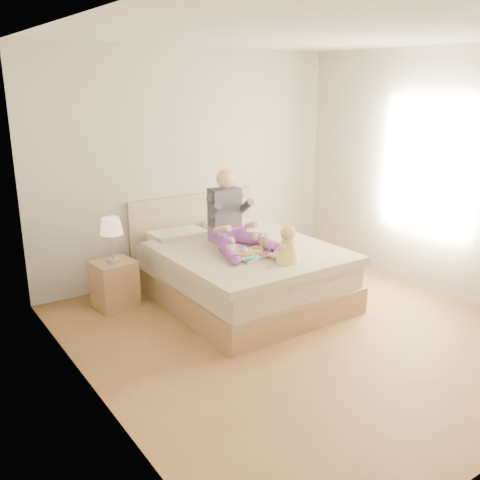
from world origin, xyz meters
TOP-DOWN VIEW (x-y plane):
  - room at (0.08, 0.01)m, footprint 4.02×4.22m
  - bed at (0.00, 1.08)m, footprint 1.70×2.18m
  - nightstand at (-1.24, 1.61)m, footprint 0.45×0.41m
  - lamp at (-1.24, 1.57)m, footprint 0.23×0.23m
  - adult at (-0.05, 1.13)m, footprint 0.70×1.02m
  - tray at (-0.09, 0.70)m, footprint 0.56×0.46m
  - baby at (0.05, 0.32)m, footprint 0.25×0.34m

SIDE VIEW (x-z plane):
  - nightstand at x=-1.24m, z-range 0.00..0.50m
  - bed at x=0.00m, z-range -0.18..0.82m
  - tray at x=-0.09m, z-range 0.57..0.72m
  - baby at x=0.05m, z-range 0.57..0.95m
  - adult at x=-0.05m, z-range 0.44..1.26m
  - lamp at x=-1.24m, z-range 0.63..1.11m
  - room at x=0.08m, z-range 0.15..2.87m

